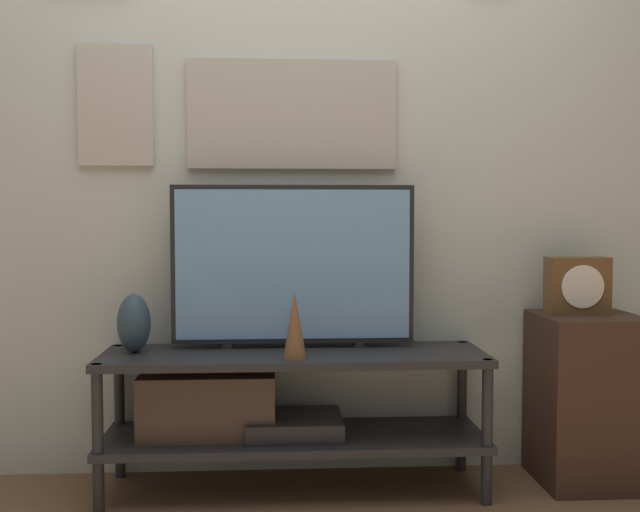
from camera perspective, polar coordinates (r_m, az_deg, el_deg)
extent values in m
cube|color=beige|center=(3.07, -2.15, 8.84)|extent=(6.40, 0.06, 2.70)
cube|color=#B2ADA3|center=(3.04, -2.11, 10.73)|extent=(0.83, 0.02, 0.43)
cube|color=#B2BCC6|center=(3.03, -2.11, 10.74)|extent=(0.80, 0.01, 0.40)
cube|color=#B7B2A8|center=(3.11, -15.31, 11.02)|extent=(0.29, 0.02, 0.47)
cube|color=beige|center=(3.10, -15.34, 11.03)|extent=(0.26, 0.01, 0.44)
cube|color=#232326|center=(2.84, -2.00, -7.63)|extent=(1.44, 0.43, 0.03)
cube|color=#232326|center=(2.92, -1.98, -13.67)|extent=(1.44, 0.43, 0.03)
cylinder|color=#232326|center=(2.79, -16.57, -13.22)|extent=(0.04, 0.04, 0.53)
cylinder|color=#232326|center=(2.83, 12.61, -12.96)|extent=(0.04, 0.04, 0.53)
cylinder|color=#232326|center=(3.14, -15.02, -11.37)|extent=(0.04, 0.04, 0.53)
cylinder|color=#232326|center=(3.17, 10.74, -11.18)|extent=(0.04, 0.04, 0.53)
cube|color=black|center=(2.90, -1.98, -12.73)|extent=(0.36, 0.30, 0.07)
cube|color=#47382D|center=(2.89, -8.54, -11.11)|extent=(0.50, 0.23, 0.24)
cylinder|color=black|center=(2.94, -7.09, -6.80)|extent=(0.05, 0.05, 0.02)
cylinder|color=black|center=(2.95, 3.02, -6.74)|extent=(0.05, 0.05, 0.02)
cube|color=black|center=(2.90, -2.03, -0.63)|extent=(0.94, 0.04, 0.61)
cube|color=#6B9ED1|center=(2.88, -2.02, -0.65)|extent=(0.90, 0.01, 0.58)
ellipsoid|color=#2D4251|center=(2.90, -13.99, -4.99)|extent=(0.12, 0.15, 0.22)
cone|color=brown|center=(2.70, -1.97, -5.29)|extent=(0.09, 0.09, 0.24)
cube|color=#382319|center=(3.15, 19.66, -10.20)|extent=(0.38, 0.38, 0.66)
cube|color=brown|center=(3.10, 19.01, -2.13)|extent=(0.24, 0.10, 0.22)
cylinder|color=white|center=(3.05, 19.40, -2.22)|extent=(0.17, 0.01, 0.17)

